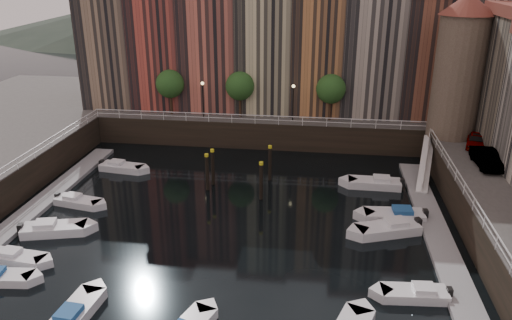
# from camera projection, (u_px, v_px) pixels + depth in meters

# --- Properties ---
(ground) EXTENTS (200.00, 200.00, 0.00)m
(ground) POSITION_uv_depth(u_px,v_px,m) (228.00, 217.00, 40.57)
(ground) COLOR black
(ground) RESTS_ON ground
(quay_far) EXTENTS (80.00, 20.00, 3.00)m
(quay_far) POSITION_uv_depth(u_px,v_px,m) (266.00, 112.00, 64.01)
(quay_far) COLOR black
(quay_far) RESTS_ON ground
(dock_left) EXTENTS (2.00, 28.00, 0.35)m
(dock_left) POSITION_uv_depth(u_px,v_px,m) (35.00, 208.00, 41.63)
(dock_left) COLOR gray
(dock_left) RESTS_ON ground
(dock_right) EXTENTS (2.00, 28.00, 0.35)m
(dock_right) POSITION_uv_depth(u_px,v_px,m) (437.00, 234.00, 37.53)
(dock_right) COLOR gray
(dock_right) RESTS_ON ground
(mountains) EXTENTS (145.00, 100.00, 18.00)m
(mountains) POSITION_uv_depth(u_px,v_px,m) (307.00, 8.00, 138.96)
(mountains) COLOR #2D382D
(mountains) RESTS_ON ground
(far_terrace) EXTENTS (48.70, 10.30, 17.50)m
(far_terrace) POSITION_uv_depth(u_px,v_px,m) (292.00, 40.00, 57.84)
(far_terrace) COLOR #846B54
(far_terrace) RESTS_ON quay_far
(corner_tower) EXTENTS (5.20, 5.20, 13.80)m
(corner_tower) POSITION_uv_depth(u_px,v_px,m) (460.00, 65.00, 47.70)
(corner_tower) COLOR #6B5B4C
(corner_tower) RESTS_ON quay_right
(promenade_trees) EXTENTS (21.20, 3.20, 5.20)m
(promenade_trees) POSITION_uv_depth(u_px,v_px,m) (246.00, 86.00, 55.13)
(promenade_trees) COLOR black
(promenade_trees) RESTS_ON quay_far
(street_lamps) EXTENTS (10.36, 0.36, 4.18)m
(street_lamps) POSITION_uv_depth(u_px,v_px,m) (247.00, 95.00, 54.42)
(street_lamps) COLOR black
(street_lamps) RESTS_ON quay_far
(railings) EXTENTS (36.08, 34.04, 0.52)m
(railings) POSITION_uv_depth(u_px,v_px,m) (238.00, 152.00, 43.70)
(railings) COLOR white
(railings) RESTS_ON ground
(gangway) EXTENTS (2.78, 8.32, 3.73)m
(gangway) POSITION_uv_depth(u_px,v_px,m) (426.00, 161.00, 46.93)
(gangway) COLOR white
(gangway) RESTS_ON ground
(mooring_pilings) EXTENTS (5.72, 4.59, 3.78)m
(mooring_pilings) POSITION_uv_depth(u_px,v_px,m) (238.00, 171.00, 45.19)
(mooring_pilings) COLOR black
(mooring_pilings) RESTS_ON ground
(boat_left_0) EXTENTS (4.20, 1.90, 0.95)m
(boat_left_0) POSITION_uv_depth(u_px,v_px,m) (1.00, 277.00, 32.11)
(boat_left_0) COLOR silver
(boat_left_0) RESTS_ON ground
(boat_left_1) EXTENTS (4.28, 1.90, 0.97)m
(boat_left_1) POSITION_uv_depth(u_px,v_px,m) (17.00, 258.00, 34.25)
(boat_left_1) COLOR silver
(boat_left_1) RESTS_ON ground
(boat_left_2) EXTENTS (5.10, 2.95, 1.14)m
(boat_left_2) POSITION_uv_depth(u_px,v_px,m) (53.00, 229.00, 37.89)
(boat_left_2) COLOR silver
(boat_left_2) RESTS_ON ground
(boat_left_3) EXTENTS (4.37, 2.24, 0.98)m
(boat_left_3) POSITION_uv_depth(u_px,v_px,m) (77.00, 201.00, 42.43)
(boat_left_3) COLOR silver
(boat_left_3) RESTS_ON ground
(boat_left_4) EXTENTS (4.70, 2.20, 1.06)m
(boat_left_4) POSITION_uv_depth(u_px,v_px,m) (121.00, 167.00, 49.56)
(boat_left_4) COLOR silver
(boat_left_4) RESTS_ON ground
(boat_right_1) EXTENTS (4.33, 1.87, 0.98)m
(boat_right_1) POSITION_uv_depth(u_px,v_px,m) (416.00, 294.00, 30.51)
(boat_right_1) COLOR silver
(boat_right_1) RESTS_ON ground
(boat_right_2) EXTENTS (5.24, 3.47, 1.18)m
(boat_right_2) POSITION_uv_depth(u_px,v_px,m) (389.00, 229.00, 37.89)
(boat_right_2) COLOR silver
(boat_right_2) RESTS_ON ground
(boat_right_3) EXTENTS (5.07, 2.19, 1.15)m
(boat_right_3) POSITION_uv_depth(u_px,v_px,m) (395.00, 215.00, 39.92)
(boat_right_3) COLOR silver
(boat_right_3) RESTS_ON ground
(boat_right_4) EXTENTS (5.04, 1.90, 1.15)m
(boat_right_4) POSITION_uv_depth(u_px,v_px,m) (376.00, 183.00, 45.83)
(boat_right_4) COLOR silver
(boat_right_4) RESTS_ON ground
(boat_near_1) EXTENTS (2.04, 4.73, 1.07)m
(boat_near_1) POSITION_uv_depth(u_px,v_px,m) (74.00, 314.00, 28.69)
(boat_near_1) COLOR silver
(boat_near_1) RESTS_ON ground
(car_a) EXTENTS (2.65, 4.22, 1.34)m
(car_a) POSITION_uv_depth(u_px,v_px,m) (476.00, 141.00, 46.76)
(car_a) COLOR gray
(car_a) RESTS_ON quay_right
(car_b) EXTENTS (1.71, 4.56, 1.49)m
(car_b) POSITION_uv_depth(u_px,v_px,m) (486.00, 159.00, 42.24)
(car_b) COLOR gray
(car_b) RESTS_ON quay_right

